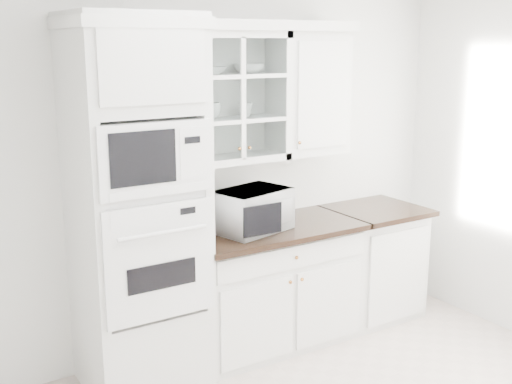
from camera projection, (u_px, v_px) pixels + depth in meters
room_shell at (332, 126)px, 3.48m from camera, size 4.00×3.50×2.70m
oven_column at (138, 209)px, 4.04m from camera, size 0.76×0.68×2.40m
base_cabinet_run at (271, 285)px, 4.77m from camera, size 1.32×0.67×0.92m
extra_base_cabinet at (372, 261)px, 5.29m from camera, size 0.72×0.67×0.92m
upper_cabinet_glass at (231, 97)px, 4.43m from camera, size 0.80×0.33×0.90m
upper_cabinet_solid at (309, 93)px, 4.78m from camera, size 0.55×0.33×0.90m
crown_molding at (218, 25)px, 4.25m from camera, size 2.14×0.38×0.07m
countertop_microwave at (251, 210)px, 4.52m from camera, size 0.60×0.54×0.30m
bowl_a at (207, 71)px, 4.29m from camera, size 0.25×0.25×0.06m
bowl_b at (249, 68)px, 4.48m from camera, size 0.25×0.25×0.07m
cup_a at (210, 111)px, 4.39m from camera, size 0.18×0.18×0.11m
cup_b at (245, 110)px, 4.53m from camera, size 0.13×0.13×0.10m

